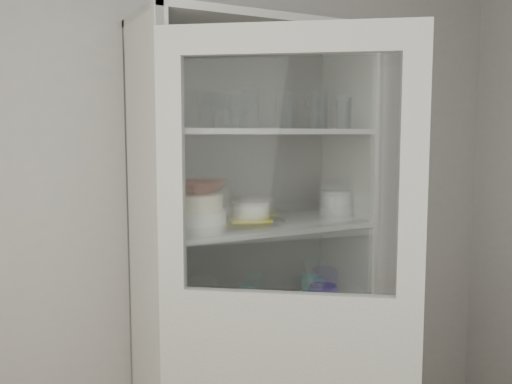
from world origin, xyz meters
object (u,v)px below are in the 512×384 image
terracotta_bowl (197,187)px  mug_blue (323,297)px  pantry_cabinet (249,292)px  white_ramekin (251,209)px  goblet_3 (312,111)px  cream_bowl (197,202)px  plate_stack_back (172,214)px  mug_white (314,304)px  plate_stack_front (197,220)px  teal_jar (245,302)px  goblet_0 (212,109)px  cupboard_door (287,356)px  glass_platter (251,222)px  grey_bowl_stack (336,203)px  yellow_trivet (251,219)px  mug_teal (311,288)px  measuring_cups (187,325)px  goblet_2 (247,109)px  white_canister (194,306)px  goblet_1 (223,109)px

terracotta_bowl → mug_blue: size_ratio=1.50×
mug_blue → terracotta_bowl: bearing=165.2°
pantry_cabinet → white_ramekin: (-0.04, -0.09, 0.38)m
goblet_3 → cream_bowl: size_ratio=0.85×
plate_stack_back → terracotta_bowl: terracotta_bowl is taller
mug_white → white_ramekin: bearing=178.9°
plate_stack_front → teal_jar: bearing=16.9°
goblet_0 → mug_white: (0.37, -0.23, -0.85)m
cupboard_door → glass_platter: cupboard_door is taller
terracotta_bowl → grey_bowl_stack: bearing=4.7°
cupboard_door → terracotta_bowl: bearing=147.3°
cupboard_door → goblet_0: bearing=127.8°
terracotta_bowl → plate_stack_front: bearing=0.0°
goblet_3 → yellow_trivet: (-0.38, -0.11, -0.46)m
goblet_3 → mug_white: bearing=-120.5°
mug_teal → measuring_cups: bearing=-169.6°
cupboard_door → goblet_0: 1.06m
plate_stack_back → measuring_cups: 0.46m
goblet_0 → white_ramekin: 0.46m
goblet_3 → glass_platter: bearing=-163.8°
goblet_0 → plate_stack_back: 0.48m
goblet_2 → measuring_cups: bearing=-156.0°
plate_stack_back → white_canister: bearing=-71.4°
mug_blue → white_canister: 0.58m
goblet_0 → white_canister: bearing=-143.0°
plate_stack_back → teal_jar: plate_stack_back is taller
goblet_1 → mug_blue: (0.41, -0.16, -0.83)m
goblet_1 → goblet_2: 0.14m
goblet_2 → white_canister: goblet_2 is taller
plate_stack_front → cupboard_door: bearing=-68.7°
cream_bowl → terracotta_bowl: 0.06m
goblet_1 → glass_platter: 0.49m
goblet_2 → measuring_cups: goblet_2 is taller
goblet_0 → goblet_2: bearing=-1.5°
pantry_cabinet → terracotta_bowl: (-0.30, -0.13, 0.49)m
yellow_trivet → grey_bowl_stack: 0.45m
cupboard_door → cream_bowl: size_ratio=9.79×
goblet_3 → goblet_2: bearing=176.7°
glass_platter → yellow_trivet: yellow_trivet is taller
white_ramekin → glass_platter: bearing=0.0°
pantry_cabinet → white_ramekin: size_ratio=13.21×
plate_stack_back → white_ramekin: 0.33m
terracotta_bowl → mug_teal: 0.83m
pantry_cabinet → mug_blue: pantry_cabinet is taller
teal_jar → white_canister: 0.24m
pantry_cabinet → plate_stack_front: bearing=-156.0°
goblet_2 → teal_jar: bearing=-121.1°
mug_teal → teal_jar: bearing=-170.7°
glass_platter → measuring_cups: (-0.30, -0.03, -0.39)m
white_ramekin → mug_white: bearing=-21.6°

